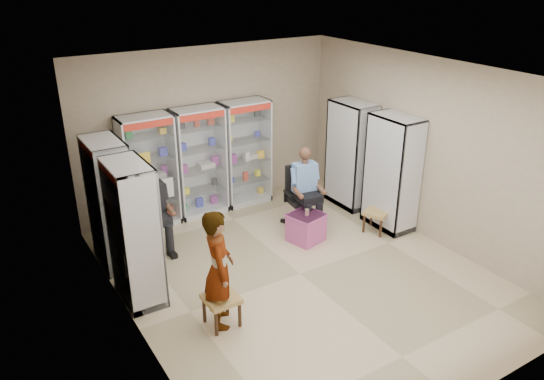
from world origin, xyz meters
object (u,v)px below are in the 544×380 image
cabinet_back_left (149,172)px  woven_stool_a (376,221)px  seated_shopkeeper (304,190)px  pink_trunk (306,227)px  woven_stool_b (222,310)px  cabinet_right_far (351,155)px  cabinet_back_right (245,153)px  cabinet_left_far (110,204)px  office_chair (302,197)px  cabinet_right_near (392,173)px  wooden_chair (152,220)px  cabinet_back_mid (199,162)px  cabinet_left_near (134,233)px  standing_man (219,269)px

cabinet_back_left → woven_stool_a: 4.02m
cabinet_back_left → seated_shopkeeper: cabinet_back_left is taller
pink_trunk → woven_stool_b: size_ratio=1.20×
cabinet_right_far → woven_stool_b: cabinet_right_far is taller
cabinet_back_right → cabinet_left_far: size_ratio=1.00×
cabinet_right_far → office_chair: cabinet_right_far is taller
cabinet_right_near → wooden_chair: 4.10m
cabinet_back_mid → pink_trunk: bearing=-62.0°
cabinet_right_near → cabinet_left_near: same height
office_chair → wooden_chair: bearing=172.5°
cabinet_right_near → office_chair: cabinet_right_near is taller
woven_stool_a → cabinet_right_far: bearing=74.1°
wooden_chair → standing_man: 2.43m
cabinet_right_far → cabinet_left_far: same height
cabinet_back_mid → cabinet_right_far: size_ratio=1.00×
cabinet_back_left → cabinet_back_right: same height
wooden_chair → woven_stool_a: 3.80m
woven_stool_b → cabinet_back_right: bearing=56.1°
standing_man → cabinet_right_near: bearing=-55.1°
cabinet_left_far → woven_stool_a: 4.42m
woven_stool_a → woven_stool_b: 3.55m
cabinet_left_far → cabinet_back_right: bearing=108.2°
pink_trunk → standing_man: bearing=-151.1°
cabinet_back_right → cabinet_right_far: same height
cabinet_back_mid → cabinet_right_near: same height
pink_trunk → cabinet_right_far: bearing=26.9°
cabinet_right_far → woven_stool_b: size_ratio=4.74×
cabinet_right_near → woven_stool_b: cabinet_right_near is taller
seated_shopkeeper → woven_stool_a: size_ratio=3.55×
cabinet_left_near → woven_stool_a: 4.22m
office_chair → seated_shopkeeper: size_ratio=0.79×
wooden_chair → cabinet_left_far: bearing=-163.6°
cabinet_back_left → cabinet_left_far: 1.32m
cabinet_back_right → cabinet_right_near: same height
wooden_chair → cabinet_back_mid: bearing=31.3°
cabinet_left_far → woven_stool_a: bearing=71.8°
cabinet_left_near → office_chair: 3.26m
cabinet_back_mid → cabinet_left_near: (-1.88, -2.03, 0.00)m
woven_stool_a → standing_man: (-3.43, -0.84, 0.61)m
cabinet_left_near → woven_stool_a: (4.13, -0.26, -0.81)m
office_chair → pink_trunk: bearing=-109.6°
cabinet_back_left → cabinet_back_right: bearing=0.0°
woven_stool_b → office_chair: bearing=35.7°
cabinet_back_mid → seated_shopkeeper: 1.97m
cabinet_right_far → standing_man: cabinet_right_far is taller
cabinet_right_far → woven_stool_a: size_ratio=5.13×
cabinet_back_right → seated_shopkeeper: cabinet_back_right is taller
cabinet_back_mid → cabinet_back_right: 0.95m
cabinet_back_mid → cabinet_back_right: size_ratio=1.00×
cabinet_left_far → seated_shopkeeper: bearing=80.6°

